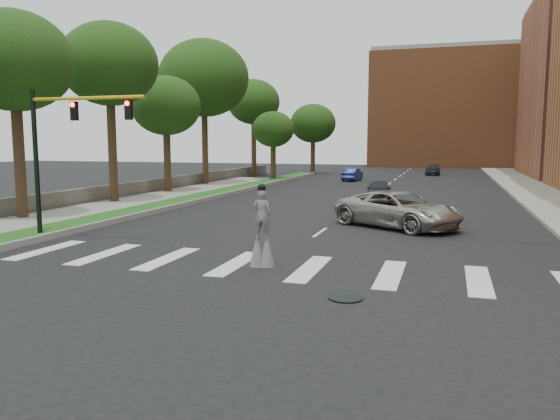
# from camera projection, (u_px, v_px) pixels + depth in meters

# --- Properties ---
(ground_plane) EXTENTS (160.00, 160.00, 0.00)m
(ground_plane) POSITION_uv_depth(u_px,v_px,m) (262.00, 273.00, 17.06)
(ground_plane) COLOR black
(ground_plane) RESTS_ON ground
(grass_median) EXTENTS (2.00, 60.00, 0.25)m
(grass_median) POSITION_uv_depth(u_px,v_px,m) (202.00, 197.00, 39.37)
(grass_median) COLOR #1A5016
(grass_median) RESTS_ON ground
(median_curb) EXTENTS (0.20, 60.00, 0.28)m
(median_curb) POSITION_uv_depth(u_px,v_px,m) (215.00, 197.00, 39.06)
(median_curb) COLOR gray
(median_curb) RESTS_ON ground
(sidewalk_left) EXTENTS (4.00, 60.00, 0.18)m
(sidewalk_left) POSITION_uv_depth(u_px,v_px,m) (77.00, 213.00, 30.78)
(sidewalk_left) COLOR gray
(sidewalk_left) RESTS_ON ground
(sidewalk_right) EXTENTS (5.00, 90.00, 0.18)m
(sidewalk_right) POSITION_uv_depth(u_px,v_px,m) (556.00, 201.00, 37.08)
(sidewalk_right) COLOR gray
(sidewalk_right) RESTS_ON ground
(stone_wall) EXTENTS (0.50, 56.00, 1.10)m
(stone_wall) POSITION_uv_depth(u_px,v_px,m) (149.00, 187.00, 42.83)
(stone_wall) COLOR #565149
(stone_wall) RESTS_ON ground
(manhole) EXTENTS (0.90, 0.90, 0.04)m
(manhole) POSITION_uv_depth(u_px,v_px,m) (346.00, 298.00, 14.28)
(manhole) COLOR black
(manhole) RESTS_ON ground
(building_backdrop) EXTENTS (26.00, 14.00, 18.00)m
(building_backdrop) POSITION_uv_depth(u_px,v_px,m) (454.00, 111.00, 88.10)
(building_backdrop) COLOR #A35833
(building_backdrop) RESTS_ON ground
(traffic_signal) EXTENTS (5.30, 0.23, 6.20)m
(traffic_signal) POSITION_uv_depth(u_px,v_px,m) (59.00, 140.00, 22.25)
(traffic_signal) COLOR black
(traffic_signal) RESTS_ON ground
(stilt_performer) EXTENTS (0.84, 0.56, 2.74)m
(stilt_performer) POSITION_uv_depth(u_px,v_px,m) (262.00, 235.00, 17.87)
(stilt_performer) COLOR #382516
(stilt_performer) RESTS_ON ground
(suv_crossing) EXTENTS (6.77, 5.77, 1.73)m
(suv_crossing) POSITION_uv_depth(u_px,v_px,m) (398.00, 210.00, 25.97)
(suv_crossing) COLOR #A4A29B
(suv_crossing) RESTS_ON ground
(car_near) EXTENTS (2.22, 4.32, 1.41)m
(car_near) POSITION_uv_depth(u_px,v_px,m) (379.00, 190.00, 38.21)
(car_near) COLOR black
(car_near) RESTS_ON ground
(car_mid) EXTENTS (1.69, 4.11, 1.33)m
(car_mid) POSITION_uv_depth(u_px,v_px,m) (352.00, 174.00, 56.71)
(car_mid) COLOR navy
(car_mid) RESTS_ON ground
(car_far) EXTENTS (1.75, 4.21, 1.21)m
(car_far) POSITION_uv_depth(u_px,v_px,m) (433.00, 170.00, 66.01)
(car_far) COLOR black
(car_far) RESTS_ON ground
(tree_1) EXTENTS (5.93, 5.93, 10.64)m
(tree_1) POSITION_uv_depth(u_px,v_px,m) (14.00, 62.00, 27.42)
(tree_1) COLOR #382516
(tree_1) RESTS_ON ground
(tree_2) EXTENTS (6.24, 6.24, 11.67)m
(tree_2) POSITION_uv_depth(u_px,v_px,m) (109.00, 65.00, 34.95)
(tree_2) COLOR #382516
(tree_2) RESTS_ON ground
(tree_3) EXTENTS (5.40, 5.40, 9.14)m
(tree_3) POSITION_uv_depth(u_px,v_px,m) (166.00, 106.00, 42.34)
(tree_3) COLOR #382516
(tree_3) RESTS_ON ground
(tree_4) EXTENTS (8.23, 8.23, 13.29)m
(tree_4) POSITION_uv_depth(u_px,v_px,m) (204.00, 78.00, 49.61)
(tree_4) COLOR #382516
(tree_4) RESTS_ON ground
(tree_5) EXTENTS (5.99, 5.99, 11.09)m
(tree_5) POSITION_uv_depth(u_px,v_px,m) (254.00, 102.00, 62.12)
(tree_5) COLOR #382516
(tree_5) RESTS_ON ground
(tree_6) EXTENTS (4.31, 4.31, 7.15)m
(tree_6) POSITION_uv_depth(u_px,v_px,m) (273.00, 130.00, 56.05)
(tree_6) COLOR #382516
(tree_6) RESTS_ON ground
(tree_7) EXTENTS (5.65, 5.65, 8.70)m
(tree_7) POSITION_uv_depth(u_px,v_px,m) (313.00, 124.00, 67.78)
(tree_7) COLOR #382516
(tree_7) RESTS_ON ground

